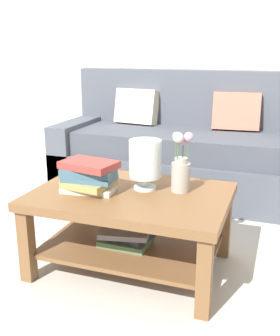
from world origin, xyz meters
The scene contains 7 objects.
ground_plane centered at (0.00, 0.00, 0.00)m, with size 10.00×10.00×0.00m, color #B7B2A8.
back_wall centered at (0.00, 1.65, 1.35)m, with size 6.40×0.12×2.70m, color beige.
couch centered at (0.02, 0.99, 0.36)m, with size 2.17×0.90×1.06m.
coffee_table centered at (0.08, -0.45, 0.33)m, with size 1.09×0.75×0.47m.
book_stack_main centered at (-0.14, -0.52, 0.56)m, with size 0.33×0.25×0.18m.
glass_hurricane_vase centered at (0.14, -0.37, 0.64)m, with size 0.18×0.18×0.29m.
flower_pitcher centered at (0.34, -0.34, 0.60)m, with size 0.12×0.12×0.35m.
Camera 1 is at (0.85, -2.46, 1.24)m, focal length 43.44 mm.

